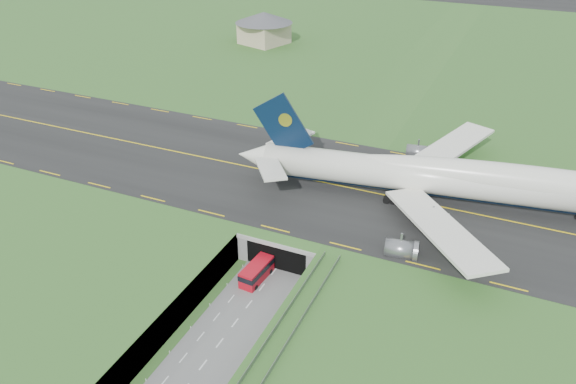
% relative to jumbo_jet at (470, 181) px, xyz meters
% --- Properties ---
extents(ground, '(900.00, 900.00, 0.00)m').
position_rel_jumbo_jet_xyz_m(ground, '(-29.59, -35.86, -11.64)').
color(ground, '#2E5923').
rests_on(ground, ground).
extents(airfield_deck, '(800.00, 800.00, 6.00)m').
position_rel_jumbo_jet_xyz_m(airfield_deck, '(-29.59, -35.86, -8.64)').
color(airfield_deck, gray).
rests_on(airfield_deck, ground).
extents(trench_road, '(12.00, 75.00, 0.20)m').
position_rel_jumbo_jet_xyz_m(trench_road, '(-29.59, -43.36, -11.54)').
color(trench_road, slate).
rests_on(trench_road, ground).
extents(taxiway, '(800.00, 44.00, 0.18)m').
position_rel_jumbo_jet_xyz_m(taxiway, '(-29.59, -2.86, -5.55)').
color(taxiway, black).
rests_on(taxiway, airfield_deck).
extents(tunnel_portal, '(17.00, 22.30, 6.00)m').
position_rel_jumbo_jet_xyz_m(tunnel_portal, '(-29.59, -19.15, -8.30)').
color(tunnel_portal, gray).
rests_on(tunnel_portal, ground).
extents(guideway, '(3.00, 53.00, 7.05)m').
position_rel_jumbo_jet_xyz_m(guideway, '(-18.59, -54.97, -6.32)').
color(guideway, '#A8A8A3').
rests_on(guideway, ground).
extents(jumbo_jet, '(99.35, 62.54, 20.92)m').
position_rel_jumbo_jet_xyz_m(jumbo_jet, '(0.00, 0.00, 0.00)').
color(jumbo_jet, white).
rests_on(jumbo_jet, ground).
extents(shuttle_tram, '(3.61, 8.19, 3.24)m').
position_rel_jumbo_jet_xyz_m(shuttle_tram, '(-31.53, -32.03, -9.86)').
color(shuttle_tram, '#AE0B19').
rests_on(shuttle_tram, ground).
extents(service_building, '(28.14, 28.14, 12.24)m').
position_rel_jumbo_jet_xyz_m(service_building, '(-92.73, 96.02, 1.61)').
color(service_building, tan).
rests_on(service_building, ground).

